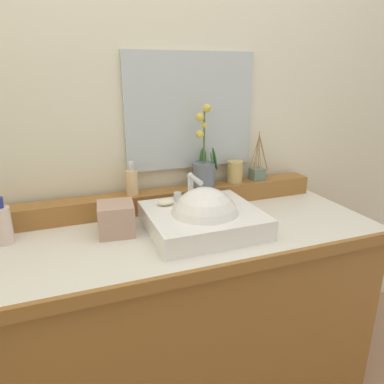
% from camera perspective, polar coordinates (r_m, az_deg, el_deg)
% --- Properties ---
extents(wall_back, '(3.13, 0.20, 2.45)m').
position_cam_1_polar(wall_back, '(1.67, -6.00, 11.78)').
color(wall_back, beige).
rests_on(wall_back, ground).
extents(vanity_cabinet, '(1.49, 0.61, 0.84)m').
position_cam_1_polar(vanity_cabinet, '(1.61, -0.97, -19.61)').
color(vanity_cabinet, '#97622C').
rests_on(vanity_cabinet, ground).
extents(back_ledge, '(1.41, 0.10, 0.08)m').
position_cam_1_polar(back_ledge, '(1.59, -4.01, -1.16)').
color(back_ledge, '#97622C').
rests_on(back_ledge, vanity_cabinet).
extents(sink_basin, '(0.41, 0.38, 0.29)m').
position_cam_1_polar(sink_basin, '(1.37, 1.88, -4.58)').
color(sink_basin, white).
rests_on(sink_basin, vanity_cabinet).
extents(soap_bar, '(0.07, 0.04, 0.02)m').
position_cam_1_polar(soap_bar, '(1.41, -4.16, -1.61)').
color(soap_bar, beige).
rests_on(soap_bar, sink_basin).
extents(potted_plant, '(0.12, 0.11, 0.36)m').
position_cam_1_polar(potted_plant, '(1.59, 1.89, 3.85)').
color(potted_plant, slate).
rests_on(potted_plant, back_ledge).
extents(soap_dispenser, '(0.05, 0.05, 0.14)m').
position_cam_1_polar(soap_dispenser, '(1.52, -9.42, 1.67)').
color(soap_dispenser, '#E3BC85').
rests_on(soap_dispenser, back_ledge).
extents(tumbler_cup, '(0.07, 0.07, 0.10)m').
position_cam_1_polar(tumbler_cup, '(1.68, 6.76, 3.17)').
color(tumbler_cup, tan).
rests_on(tumbler_cup, back_ledge).
extents(reed_diffuser, '(0.09, 0.09, 0.23)m').
position_cam_1_polar(reed_diffuser, '(1.74, 10.24, 3.03)').
color(reed_diffuser, slate).
rests_on(reed_diffuser, back_ledge).
extents(lotion_bottle, '(0.06, 0.06, 0.17)m').
position_cam_1_polar(lotion_bottle, '(1.42, -27.58, -4.54)').
color(lotion_bottle, beige).
rests_on(lotion_bottle, vanity_cabinet).
extents(tissue_box, '(0.14, 0.14, 0.12)m').
position_cam_1_polar(tissue_box, '(1.36, -11.86, -4.14)').
color(tissue_box, tan).
rests_on(tissue_box, vanity_cabinet).
extents(mirror, '(0.58, 0.02, 0.49)m').
position_cam_1_polar(mirror, '(1.60, -0.24, 12.57)').
color(mirror, silver).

